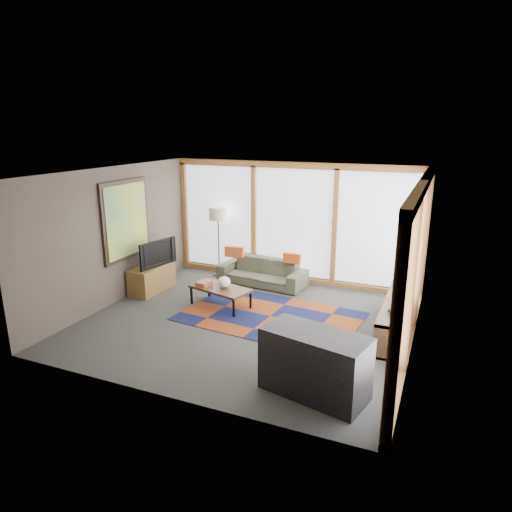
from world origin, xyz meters
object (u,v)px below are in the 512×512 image
at_px(sofa, 262,272).
at_px(bar_counter, 315,364).
at_px(floor_lamp, 219,242).
at_px(television, 155,253).
at_px(coffee_table, 221,297).
at_px(bookshelf, 395,317).
at_px(tv_console, 152,278).

relative_size(sofa, bar_counter, 1.42).
relative_size(floor_lamp, television, 1.67).
relative_size(television, bar_counter, 0.71).
xyz_separation_m(floor_lamp, coffee_table, (0.90, -1.67, -0.60)).
distance_m(floor_lamp, television, 1.59).
xyz_separation_m(sofa, bookshelf, (2.94, -1.34, -0.01)).
distance_m(bookshelf, television, 4.84).
height_order(coffee_table, television, television).
bearing_deg(sofa, bar_counter, -53.31).
xyz_separation_m(floor_lamp, tv_console, (-0.82, -1.45, -0.52)).
bearing_deg(bar_counter, coffee_table, 151.90).
height_order(bookshelf, bar_counter, bar_counter).
xyz_separation_m(coffee_table, bookshelf, (3.19, 0.14, 0.08)).
bearing_deg(coffee_table, floor_lamp, 118.21).
relative_size(coffee_table, bookshelf, 0.53).
bearing_deg(coffee_table, television, 171.11).
relative_size(bookshelf, television, 2.28).
bearing_deg(bar_counter, floor_lamp, 144.38).
xyz_separation_m(coffee_table, tv_console, (-1.71, 0.22, 0.08)).
relative_size(floor_lamp, bar_counter, 1.19).
bearing_deg(tv_console, bookshelf, -0.91).
relative_size(sofa, television, 1.99).
bearing_deg(bar_counter, sofa, 134.40).
bearing_deg(tv_console, floor_lamp, 60.56).
xyz_separation_m(sofa, television, (-1.87, -1.23, 0.54)).
distance_m(sofa, television, 2.30).
xyz_separation_m(bookshelf, bar_counter, (-0.73, -2.30, 0.15)).
bearing_deg(television, sofa, -44.36).
relative_size(bookshelf, tv_console, 1.99).
distance_m(tv_console, bar_counter, 4.80).
relative_size(floor_lamp, coffee_table, 1.39).
distance_m(floor_lamp, bookshelf, 4.39).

